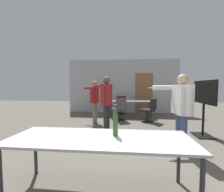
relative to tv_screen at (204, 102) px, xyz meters
name	(u,v)px	position (x,y,z in m)	size (l,w,h in m)	color
back_wall	(123,86)	(-2.29, 3.59, 0.41)	(5.74, 0.12, 2.77)	#B2B5B7
conference_table_near	(100,142)	(-2.45, -2.48, -0.29)	(2.28, 0.78, 0.74)	#A8A8AD
conference_table_far	(130,102)	(-1.94, 2.47, -0.30)	(1.88, 0.71, 0.74)	#A8A8AD
tv_screen	(204,102)	(0.00, 0.00, 0.00)	(0.44, 1.16, 1.54)	black
person_near_casual	(181,106)	(-0.97, -1.05, 0.01)	(0.81, 0.71, 1.64)	#3D4C75
person_far_watching	(94,98)	(-3.31, 1.18, -0.01)	(0.71, 0.63, 1.58)	slate
person_center_tall	(106,98)	(-2.72, 0.12, 0.06)	(0.71, 0.71, 1.68)	#28282D
office_chair_mid_tucked	(149,111)	(-1.24, 1.60, -0.55)	(0.68, 0.67, 0.90)	black
office_chair_far_right	(121,106)	(-2.40, 3.08, -0.54)	(0.53, 0.59, 0.92)	black
office_chair_side_rolled	(119,110)	(-2.40, 1.71, -0.55)	(0.64, 0.67, 0.90)	black
beer_bottle	(115,121)	(-2.26, -2.39, -0.03)	(0.07, 0.07, 0.41)	#2D511E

